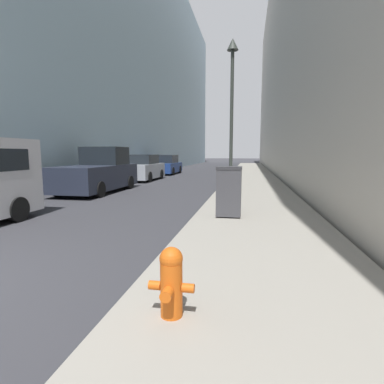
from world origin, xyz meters
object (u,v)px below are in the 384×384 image
(trash_bin, at_px, (229,191))
(parked_sedan_far, at_px, (166,165))
(parked_sedan_near, at_px, (143,169))
(lamppost, at_px, (232,95))
(fire_hydrant, at_px, (171,280))
(pickup_truck, at_px, (98,173))

(trash_bin, height_order, parked_sedan_far, parked_sedan_far)
(parked_sedan_far, bearing_deg, parked_sedan_near, -89.17)
(lamppost, distance_m, parked_sedan_far, 13.85)
(trash_bin, bearing_deg, fire_hydrant, -92.85)
(fire_hydrant, distance_m, lamppost, 10.05)
(pickup_truck, height_order, parked_sedan_far, pickup_truck)
(trash_bin, xyz_separation_m, parked_sedan_near, (-6.22, 10.73, -0.02))
(pickup_truck, bearing_deg, trash_bin, -38.21)
(lamppost, relative_size, parked_sedan_near, 1.48)
(fire_hydrant, bearing_deg, lamppost, 89.93)
(parked_sedan_far, bearing_deg, lamppost, -63.19)
(parked_sedan_near, distance_m, parked_sedan_far, 5.84)
(fire_hydrant, bearing_deg, pickup_truck, 121.41)
(pickup_truck, xyz_separation_m, parked_sedan_far, (-0.11, 11.69, -0.12))
(trash_bin, bearing_deg, parked_sedan_far, 110.83)
(parked_sedan_near, xyz_separation_m, parked_sedan_far, (-0.08, 5.84, -0.03))
(pickup_truck, distance_m, parked_sedan_far, 11.70)
(trash_bin, relative_size, lamppost, 0.21)
(trash_bin, height_order, pickup_truck, pickup_truck)
(lamppost, height_order, parked_sedan_near, lamppost)
(trash_bin, relative_size, parked_sedan_near, 0.32)
(parked_sedan_near, bearing_deg, parked_sedan_far, 90.83)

